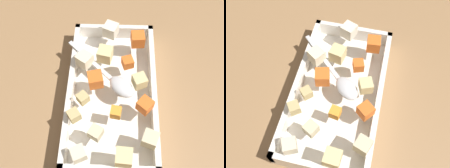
% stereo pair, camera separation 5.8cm
% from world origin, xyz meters
% --- Properties ---
extents(ground_plane, '(4.00, 4.00, 0.00)m').
position_xyz_m(ground_plane, '(0.00, 0.00, 0.00)').
color(ground_plane, '#936D47').
extents(baking_dish, '(0.38, 0.20, 0.05)m').
position_xyz_m(baking_dish, '(-0.01, 0.01, 0.02)').
color(baking_dish, white).
rests_on(baking_dish, ground_plane).
extents(carrot_chunk_near_spoon, '(0.04, 0.04, 0.03)m').
position_xyz_m(carrot_chunk_near_spoon, '(-0.01, -0.03, 0.07)').
color(carrot_chunk_near_spoon, orange).
rests_on(carrot_chunk_near_spoon, baking_dish).
extents(carrot_chunk_center, '(0.03, 0.03, 0.02)m').
position_xyz_m(carrot_chunk_center, '(-0.07, 0.04, 0.07)').
color(carrot_chunk_center, orange).
rests_on(carrot_chunk_center, baking_dish).
extents(carrot_chunk_mid_right, '(0.03, 0.03, 0.02)m').
position_xyz_m(carrot_chunk_mid_right, '(0.06, 0.02, 0.07)').
color(carrot_chunk_mid_right, orange).
rests_on(carrot_chunk_mid_right, baking_dish).
extents(carrot_chunk_back_center, '(0.04, 0.04, 0.03)m').
position_xyz_m(carrot_chunk_back_center, '(0.05, 0.08, 0.07)').
color(carrot_chunk_back_center, orange).
rests_on(carrot_chunk_back_center, baking_dish).
extents(carrot_chunk_far_left, '(0.03, 0.03, 0.03)m').
position_xyz_m(carrot_chunk_far_left, '(-0.13, 0.07, 0.07)').
color(carrot_chunk_far_left, orange).
rests_on(carrot_chunk_far_left, baking_dish).
extents(potato_chunk_corner_se, '(0.03, 0.03, 0.03)m').
position_xyz_m(potato_chunk_corner_se, '(0.11, -0.02, 0.07)').
color(potato_chunk_corner_se, beige).
rests_on(potato_chunk_corner_se, baking_dish).
extents(potato_chunk_near_right, '(0.04, 0.04, 0.03)m').
position_xyz_m(potato_chunk_near_right, '(0.12, 0.09, 0.07)').
color(potato_chunk_near_right, beige).
rests_on(potato_chunk_near_right, baking_dish).
extents(potato_chunk_heap_side, '(0.04, 0.04, 0.03)m').
position_xyz_m(potato_chunk_heap_side, '(-0.08, -0.01, 0.07)').
color(potato_chunk_heap_side, '#E0CC89').
rests_on(potato_chunk_heap_side, baking_dish).
extents(potato_chunk_corner_nw, '(0.03, 0.03, 0.02)m').
position_xyz_m(potato_chunk_corner_nw, '(0.03, -0.05, 0.07)').
color(potato_chunk_corner_nw, tan).
rests_on(potato_chunk_corner_nw, baking_dish).
extents(potato_chunk_under_handle, '(0.03, 0.03, 0.03)m').
position_xyz_m(potato_chunk_under_handle, '(0.16, 0.04, 0.07)').
color(potato_chunk_under_handle, '#E0CC89').
rests_on(potato_chunk_under_handle, baking_dish).
extents(potato_chunk_mid_left, '(0.04, 0.04, 0.03)m').
position_xyz_m(potato_chunk_mid_left, '(-0.07, -0.06, 0.07)').
color(potato_chunk_mid_left, beige).
rests_on(potato_chunk_mid_left, baking_dish).
extents(potato_chunk_corner_sw, '(0.04, 0.04, 0.03)m').
position_xyz_m(potato_chunk_corner_sw, '(-0.01, 0.07, 0.07)').
color(potato_chunk_corner_sw, '#E0CC89').
rests_on(potato_chunk_corner_sw, baking_dish).
extents(potato_chunk_far_right, '(0.03, 0.03, 0.02)m').
position_xyz_m(potato_chunk_far_right, '(0.07, -0.07, 0.07)').
color(potato_chunk_far_right, tan).
rests_on(potato_chunk_far_right, baking_dish).
extents(parsnip_chunk_rim_edge, '(0.04, 0.04, 0.03)m').
position_xyz_m(parsnip_chunk_rim_edge, '(-0.16, 0.00, 0.07)').
color(parsnip_chunk_rim_edge, silver).
rests_on(parsnip_chunk_rim_edge, baking_dish).
extents(parsnip_chunk_corner_ne, '(0.04, 0.04, 0.03)m').
position_xyz_m(parsnip_chunk_corner_ne, '(0.15, -0.05, 0.07)').
color(parsnip_chunk_corner_ne, beige).
rests_on(parsnip_chunk_corner_ne, baking_dish).
extents(serving_spoon, '(0.17, 0.17, 0.02)m').
position_xyz_m(serving_spoon, '(-0.01, 0.02, 0.06)').
color(serving_spoon, silver).
rests_on(serving_spoon, baking_dish).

